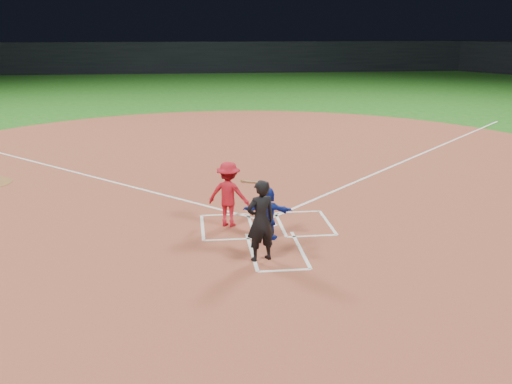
{
  "coord_description": "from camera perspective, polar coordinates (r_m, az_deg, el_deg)",
  "views": [
    {
      "loc": [
        -1.85,
        -13.39,
        4.83
      ],
      "look_at": [
        -0.3,
        -0.4,
        1.0
      ],
      "focal_mm": 40.0,
      "sensor_mm": 36.0,
      "label": 1
    }
  ],
  "objects": [
    {
      "name": "ground",
      "position": [
        14.35,
        1.0,
        -3.35
      ],
      "size": [
        120.0,
        120.0,
        0.0
      ],
      "primitive_type": "plane",
      "color": "#1A5816",
      "rests_on": "ground"
    },
    {
      "name": "home_plate_dirt",
      "position": [
        20.06,
        -1.31,
        2.41
      ],
      "size": [
        28.0,
        28.0,
        0.01
      ],
      "primitive_type": "cylinder",
      "color": "brown",
      "rests_on": "ground"
    },
    {
      "name": "home_plate",
      "position": [
        14.34,
        1.0,
        -3.27
      ],
      "size": [
        0.6,
        0.6,
        0.02
      ],
      "primitive_type": "cylinder",
      "rotation": [
        0.0,
        0.0,
        3.14
      ],
      "color": "silver",
      "rests_on": "home_plate_dirt"
    },
    {
      "name": "stadium_wall_far",
      "position": [
        61.5,
        -5.2,
        13.26
      ],
      "size": [
        80.0,
        1.2,
        3.2
      ],
      "primitive_type": "cube",
      "color": "black",
      "rests_on": "ground"
    },
    {
      "name": "batter_at_plate",
      "position": [
        14.07,
        -2.75,
        -0.22
      ],
      "size": [
        1.55,
        0.96,
        1.63
      ],
      "color": "#AE1320",
      "rests_on": "home_plate_dirt"
    },
    {
      "name": "catcher",
      "position": [
        13.25,
        1.13,
        -2.11
      ],
      "size": [
        1.22,
        0.62,
        1.26
      ],
      "primitive_type": "imported",
      "rotation": [
        0.0,
        0.0,
        2.92
      ],
      "color": "#13289C",
      "rests_on": "home_plate_dirt"
    },
    {
      "name": "chalk_markings",
      "position": [
        19.37,
        -1.11,
        1.93
      ],
      "size": [
        28.35,
        17.32,
        0.01
      ],
      "color": "white",
      "rests_on": "home_plate_dirt"
    },
    {
      "name": "umpire",
      "position": [
        11.95,
        0.47,
        -2.89
      ],
      "size": [
        0.75,
        0.61,
        1.77
      ],
      "primitive_type": "imported",
      "rotation": [
        0.0,
        0.0,
        3.47
      ],
      "color": "black",
      "rests_on": "home_plate_dirt"
    }
  ]
}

